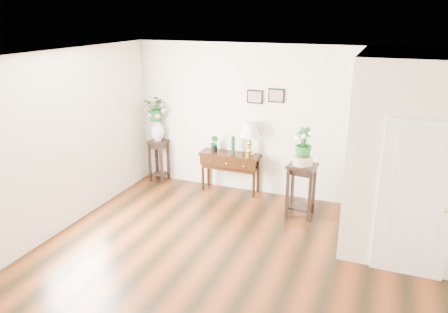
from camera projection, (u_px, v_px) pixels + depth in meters
The scene contains 20 objects.
floor at pixel (237, 271), 5.88m from camera, with size 6.00×5.50×0.02m, color #642B11.
ceiling at pixel (240, 60), 4.99m from camera, with size 6.00×5.50×0.02m, color white.
wall_back at pixel (289, 124), 7.86m from camera, with size 6.00×0.02×2.80m, color beige.
wall_front at pixel (105, 307), 3.00m from camera, with size 6.00×0.02×2.80m, color beige.
wall_left at pixel (48, 148), 6.46m from camera, with size 0.02×5.50×2.80m, color beige.
partition at pixel (417, 152), 6.28m from camera, with size 1.80×1.95×2.80m, color beige.
door at pixel (415, 201), 5.51m from camera, with size 0.90×0.05×2.10m, color white.
art_print_left at pixel (255, 97), 7.93m from camera, with size 0.30×0.02×0.25m, color black.
art_print_right at pixel (276, 96), 7.77m from camera, with size 0.30×0.02×0.25m, color black.
wall_ornament at pixel (354, 101), 6.51m from camera, with size 0.51×0.51×0.07m, color #A7732D.
console_table at pixel (230, 172), 8.39m from camera, with size 1.15×0.38×0.77m, color black.
table_lamp at pixel (250, 137), 8.03m from camera, with size 0.37×0.37×0.65m, color gold.
green_vase at pixel (233, 145), 8.20m from camera, with size 0.07×0.07×0.34m, color #113917.
potted_plant at pixel (214, 144), 8.33m from camera, with size 0.17×0.13×0.30m, color #17551A.
plant_stand_a at pixel (159, 161), 8.91m from camera, with size 0.33×0.33×0.86m, color black.
porcelain_vase at pixel (157, 130), 8.70m from camera, with size 0.26×0.26×0.45m, color silver, non-canonical shape.
lily_arrangement at pixel (156, 108), 8.56m from camera, with size 0.48×0.42×0.53m, color #17551A.
plant_stand_b at pixel (301, 190), 7.36m from camera, with size 0.43×0.43×0.92m, color black.
ceramic_bowl at pixel (303, 160), 7.18m from camera, with size 0.33×0.33×0.15m, color beige.
narcissus at pixel (304, 143), 7.09m from camera, with size 0.29×0.29×0.51m, color #17551A.
Camera 1 is at (1.67, -4.80, 3.33)m, focal length 35.00 mm.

